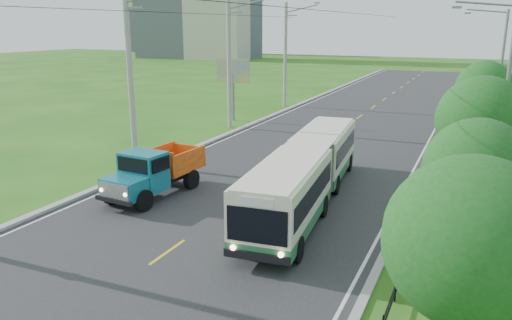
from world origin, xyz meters
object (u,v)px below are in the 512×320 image
Objects in this scene: pole_near at (131,77)px; tree_fourth at (483,112)px; tree_second at (478,176)px; bus at (307,169)px; pole_mid at (230,63)px; pole_far at (286,55)px; dump_truck at (154,169)px; streetlight_mid at (504,88)px; tree_front at (473,249)px; tree_third at (483,125)px; planter_far at (458,141)px; planter_near at (436,224)px; tree_fifth at (485,93)px; streetlight_far at (499,67)px; tree_back at (485,86)px; billboard_left at (233,75)px; planter_mid at (450,172)px.

pole_near reaches higher than tree_fourth.
tree_second is 0.37× the size of bus.
pole_mid is 1.85× the size of tree_fourth.
dump_truck is at bearing -81.47° from pole_far.
streetlight_mid is 17.61m from dump_truck.
pole_near is 1.00× the size of pole_far.
tree_third reaches higher than tree_front.
pole_near reaches higher than planter_far.
tree_front is 12.00m from tree_third.
planter_near is (16.86, -15.00, -4.81)m from pole_mid.
bus is at bearing -110.62° from planter_far.
pole_far is at bearing 102.72° from dump_truck.
tree_fifth is at bearing -35.36° from pole_far.
tree_second is 0.94× the size of dump_truck.
tree_fourth is 13.94m from streetlight_far.
streetlight_far reaches higher than planter_far.
dump_truck is at bearing 147.52° from tree_front.
tree_third is 1.09× the size of tree_back.
tree_front reaches higher than tree_fourth.
billboard_left is (-19.36, 15.86, -0.12)m from tree_third.
planter_near is 12.74m from dump_truck.
planter_near is (-1.26, -2.14, -3.70)m from tree_third.
tree_fourth is 0.96× the size of dump_truck.
tree_third is at bearing -92.27° from streetlight_far.
streetlight_mid reaches higher than tree_fourth.
pole_near is 14.93× the size of planter_near.
tree_back is 0.98× the size of dump_truck.
pole_far reaches higher than billboard_left.
planter_near is (16.86, -3.00, -4.81)m from pole_near.
planter_far is at bearing 99.08° from tree_fourth.
planter_near is at bearing 108.03° from tree_second.
bus is at bearing -109.83° from tree_back.
planter_far is (-1.26, 7.86, -3.30)m from tree_fourth.
streetlight_mid reaches higher than dump_truck.
pole_far is 1.85× the size of tree_fourth.
pole_near is 1.78× the size of dump_truck.
tree_third is at bearing -90.00° from tree_fourth.
pole_mid is at bearing 177.29° from tree_fifth.
pole_near is 15.10m from billboard_left.
tree_second is 0.96× the size of tree_back.
tree_third is at bearing -39.33° from billboard_left.
pole_far is 14.93× the size of planter_mid.
planter_near and planter_mid have the same top height.
tree_second is (18.12, -30.86, -1.57)m from pole_far.
dump_truck is (4.20, -28.00, -3.79)m from pole_far.
pole_far is 26.80m from streetlight_mid.
billboard_left is 19.93m from dump_truck.
tree_fourth is 3.53m from planter_mid.
streetlight_far is at bearing 86.75° from tree_fourth.
tree_second is at bearing -91.74° from streetlight_far.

